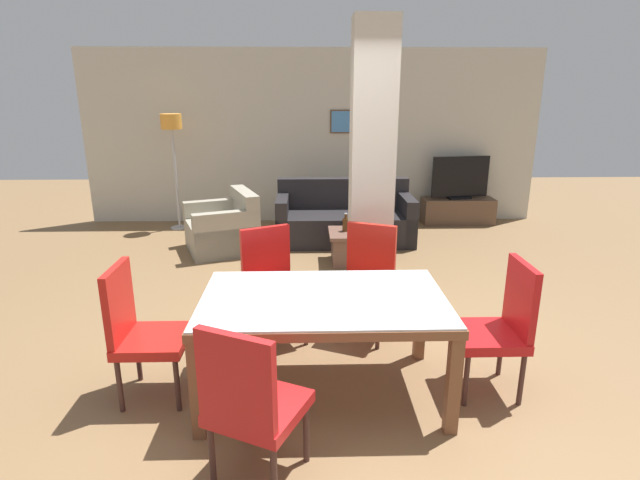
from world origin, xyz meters
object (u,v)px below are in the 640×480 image
tv_stand (458,211)px  tv_screen (460,178)px  sofa (344,221)px  dining_chair_near_left (251,401)px  coffee_table (359,247)px  dining_chair_head_right (500,323)px  dining_chair_far_left (272,281)px  armchair (224,230)px  bottle (346,224)px  dining_table (323,316)px  floor_lamp (172,133)px  dining_chair_far_right (367,277)px  dining_chair_head_left (140,328)px

tv_stand → tv_screen: tv_screen is taller
tv_screen → sofa: bearing=17.0°
dining_chair_near_left → coffee_table: size_ratio=1.28×
dining_chair_head_right → dining_chair_near_left: (-1.64, -0.86, 0.00)m
dining_chair_far_left → sofa: dining_chair_far_left is taller
dining_chair_far_left → coffee_table: 2.19m
armchair → coffee_table: 1.84m
dining_chair_head_right → bottle: dining_chair_head_right is taller
dining_chair_head_right → tv_screen: (1.11, 4.67, 0.21)m
dining_chair_near_left → tv_screen: 6.18m
dining_table → floor_lamp: floor_lamp is taller
dining_chair_far_left → tv_stand: dining_chair_far_left is taller
bottle → tv_screen: size_ratio=0.24×
tv_screen → dining_table: bearing=54.7°
dining_table → sofa: size_ratio=0.88×
dining_chair_head_right → floor_lamp: 5.66m
bottle → tv_stand: (1.96, 1.84, -0.28)m
dining_chair_far_right → dining_chair_near_left: 1.96m
sofa → tv_screen: bearing=-154.2°
sofa → tv_screen: 2.17m
dining_chair_head_left → dining_table: bearing=90.0°
dining_chair_near_left → dining_table: bearing=90.0°
dining_chair_far_left → dining_chair_head_left: bearing=19.8°
bottle → tv_screen: (1.96, 1.84, 0.25)m
dining_chair_far_right → coffee_table: dining_chair_far_right is taller
dining_chair_head_left → dining_chair_head_right: bearing=90.0°
dining_chair_far_left → sofa: size_ratio=0.51×
dining_chair_head_left → tv_screen: size_ratio=1.04×
sofa → armchair: 1.69m
dining_table → tv_screen: (2.34, 4.67, 0.14)m
armchair → bottle: (1.59, -0.52, 0.20)m
dining_table → bottle: size_ratio=7.38×
dining_table → dining_chair_far_right: 1.02m
dining_chair_far_left → dining_chair_near_left: size_ratio=1.00×
dining_table → bottle: (0.38, 2.84, -0.11)m
armchair → dining_chair_head_right: bearing=-164.6°
dining_chair_far_left → coffee_table: size_ratio=1.28×
dining_chair_near_left → bottle: bearing=103.6°
armchair → dining_table: bearing=179.2°
dining_chair_far_left → dining_chair_head_right: size_ratio=1.00×
armchair → tv_stand: 3.79m
dining_chair_far_right → bottle: bearing=-65.3°
dining_table → tv_screen: 5.23m
dining_chair_near_left → armchair: (-0.80, 4.21, -0.24)m
dining_chair_far_right → bottle: size_ratio=4.26×
dining_table → sofa: (0.43, 3.75, -0.31)m
sofa → dining_chair_near_left: bearing=79.7°
tv_stand → armchair: bearing=-159.6°
dining_chair_far_left → bottle: 2.13m
dining_table → dining_chair_far_left: 0.95m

